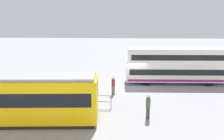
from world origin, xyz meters
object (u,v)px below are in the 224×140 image
(double_decker_bus, at_px, (178,66))
(pedestrian_near_railing, at_px, (113,84))
(info_sign, at_px, (22,85))
(pedestrian_crossing, at_px, (148,105))

(double_decker_bus, bearing_deg, pedestrian_near_railing, 33.97)
(double_decker_bus, bearing_deg, info_sign, 28.61)
(pedestrian_near_railing, bearing_deg, double_decker_bus, -146.03)
(double_decker_bus, xyz_separation_m, info_sign, (14.31, 7.81, -0.32))
(pedestrian_crossing, bearing_deg, info_sign, -13.41)
(pedestrian_near_railing, distance_m, pedestrian_crossing, 6.18)
(double_decker_bus, distance_m, pedestrian_near_railing, 8.45)
(pedestrian_crossing, distance_m, info_sign, 10.41)
(double_decker_bus, relative_size, info_sign, 4.75)
(info_sign, bearing_deg, pedestrian_crossing, 166.59)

